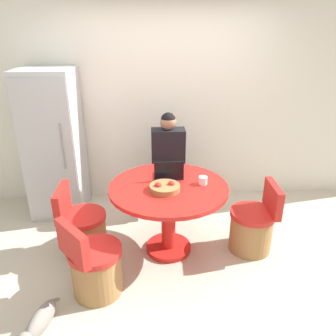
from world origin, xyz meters
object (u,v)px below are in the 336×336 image
Objects in this scene: chair_right_side at (253,227)px; laptop at (169,174)px; chair_left_side at (83,230)px; person_seated at (168,160)px; chair_near_left_corner at (95,268)px; fruit_bowl at (165,187)px; cat at (39,322)px; refrigerator at (54,145)px; dining_table at (169,202)px.

chair_right_side is 2.53× the size of laptop.
chair_left_side is 0.58× the size of person_seated.
fruit_bowl is (0.64, 0.48, 0.53)m from chair_near_left_corner.
fruit_bowl is at bearing -93.28° from chair_near_left_corner.
chair_near_left_corner is 0.62m from chair_left_side.
fruit_bowl is at bearing -84.10° from chair_right_side.
fruit_bowl is 1.53m from cat.
refrigerator is 1.67m from dining_table.
person_seated is (-0.86, 0.85, 0.45)m from chair_right_side.
fruit_bowl is (1.30, -1.03, -0.10)m from refrigerator.
laptop reaches higher than fruit_bowl.
refrigerator is 6.05× the size of fruit_bowl.
laptop is 0.30m from fruit_bowl.
chair_right_side is at bearing 135.47° from person_seated.
laptop is 1.01× the size of fruit_bowl.
chair_right_side is at bearing -1.73° from dining_table.
chair_left_side is 1.01m from fruit_bowl.
chair_left_side is (0.45, -0.92, -0.63)m from refrigerator.
cat is (0.28, -1.92, -0.80)m from refrigerator.
chair_near_left_corner is at bearing 48.19° from laptop.
chair_left_side and chair_right_side have the same top height.
chair_left_side reaches higher than cat.
person_seated is at bearing -48.32° from chair_left_side.
cat is (-1.07, -0.99, -0.48)m from dining_table.
dining_table is at bearing 87.70° from person_seated.
dining_table is 1.57× the size of chair_left_side.
laptop is (0.01, 0.20, 0.23)m from dining_table.
person_seated is (0.72, 1.40, 0.45)m from chair_near_left_corner.
dining_table is 4.02× the size of fruit_bowl.
chair_right_side is 1.29m from person_seated.
laptop is at bearing 86.63° from dining_table.
laptop is (1.36, -0.74, -0.09)m from refrigerator.
chair_right_side is 0.58× the size of person_seated.
dining_table is at bearing 86.63° from laptop.
refrigerator is 2.52m from chair_right_side.
cat is at bearing 58.76° from person_seated.
chair_left_side is at bearing -20.39° from chair_near_left_corner.
refrigerator is 1.66m from fruit_bowl.
refrigerator is 1.21m from chair_left_side.
chair_near_left_corner is at bearing -142.95° from fruit_bowl.
laptop is at bearing -82.14° from chair_near_left_corner.
refrigerator is 2.36× the size of chair_left_side.
refrigerator is 2.36× the size of chair_near_left_corner.
refrigerator is at bearing 145.29° from dining_table.
chair_near_left_corner is at bearing 152.91° from cat.
refrigerator is at bearing -4.56° from person_seated.
chair_left_side is at bearing -64.11° from refrigerator.
refrigerator is at bearing -28.45° from laptop.
person_seated is 4.43× the size of fruit_bowl.
cat is (-1.08, -1.19, -0.71)m from laptop.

